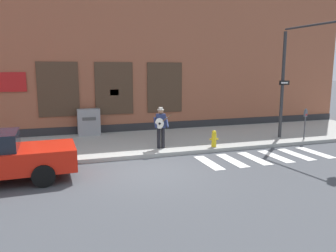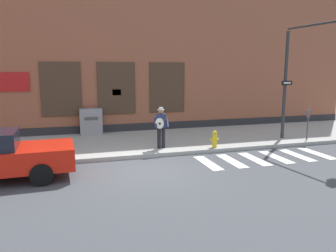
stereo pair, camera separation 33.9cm
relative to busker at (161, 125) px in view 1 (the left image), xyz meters
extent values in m
plane|color=#424449|center=(-1.19, -2.38, -1.12)|extent=(160.00, 160.00, 0.00)
cube|color=#9E9E99|center=(-1.19, 1.72, -1.04)|extent=(28.00, 5.02, 0.16)
cube|color=#99563D|center=(-1.19, 6.23, 3.10)|extent=(28.00, 4.00, 8.43)
cube|color=#28282B|center=(-1.19, 4.21, -0.84)|extent=(28.00, 0.04, 0.55)
cube|color=#473323|center=(-3.90, 4.20, 1.30)|extent=(1.93, 0.06, 2.65)
cube|color=black|center=(-3.90, 4.19, 1.30)|extent=(1.81, 0.03, 2.53)
cube|color=#473323|center=(-1.19, 4.20, 1.30)|extent=(1.93, 0.06, 2.65)
cube|color=black|center=(-1.19, 4.19, 1.30)|extent=(1.81, 0.03, 2.53)
cube|color=#473323|center=(1.52, 4.20, 1.30)|extent=(1.93, 0.06, 2.65)
cube|color=black|center=(1.52, 4.19, 1.30)|extent=(1.81, 0.03, 2.53)
cube|color=red|center=(-6.01, 4.19, 1.67)|extent=(1.40, 0.04, 0.90)
cube|color=yellow|center=(-1.19, 4.18, 1.10)|extent=(0.44, 0.02, 0.30)
cube|color=silver|center=(1.19, -2.09, -1.11)|extent=(0.42, 1.90, 0.01)
cube|color=silver|center=(2.15, -2.09, -1.11)|extent=(0.42, 1.90, 0.01)
cube|color=silver|center=(3.10, -2.09, -1.11)|extent=(0.42, 1.90, 0.01)
cube|color=silver|center=(4.06, -2.09, -1.11)|extent=(0.42, 1.90, 0.01)
cube|color=silver|center=(5.01, -2.09, -1.11)|extent=(0.42, 1.90, 0.01)
cube|color=silver|center=(5.97, -2.09, -1.11)|extent=(0.42, 1.90, 0.01)
cube|color=silver|center=(-3.53, -1.36, -0.38)|extent=(0.07, 0.24, 0.12)
cube|color=silver|center=(-3.49, -2.50, -0.38)|extent=(0.07, 0.24, 0.12)
cylinder|color=black|center=(-4.47, -1.09, -0.79)|extent=(0.67, 0.26, 0.66)
cylinder|color=black|center=(-4.41, -2.84, -0.79)|extent=(0.67, 0.26, 0.66)
cylinder|color=black|center=(0.11, 0.02, -0.54)|extent=(0.15, 0.15, 0.85)
cylinder|color=black|center=(-0.08, 0.03, -0.54)|extent=(0.15, 0.15, 0.85)
cube|color=navy|center=(0.02, 0.04, 0.17)|extent=(0.41, 0.28, 0.58)
sphere|color=#9E7051|center=(0.02, 0.04, 0.57)|extent=(0.22, 0.22, 0.22)
cylinder|color=beige|center=(0.02, 0.04, 0.63)|extent=(0.27, 0.28, 0.02)
cylinder|color=beige|center=(0.02, 0.04, 0.68)|extent=(0.18, 0.18, 0.09)
cylinder|color=navy|center=(0.24, -0.10, 0.13)|extent=(0.17, 0.52, 0.39)
cylinder|color=navy|center=(-0.24, -0.03, 0.13)|extent=(0.17, 0.52, 0.39)
ellipsoid|color=silver|center=(-0.09, -0.13, 0.10)|extent=(0.37, 0.17, 0.44)
cylinder|color=black|center=(-0.10, -0.19, 0.10)|extent=(0.09, 0.02, 0.09)
cylinder|color=brown|center=(0.16, -0.19, 0.28)|extent=(0.47, 0.11, 0.34)
cylinder|color=#2D2D30|center=(6.09, 0.39, 1.50)|extent=(0.15, 0.15, 4.92)
cylinder|color=#2D2D30|center=(6.28, -1.29, 4.06)|extent=(0.46, 3.37, 0.09)
cube|color=black|center=(6.10, 0.28, 1.64)|extent=(0.60, 0.10, 0.20)
cube|color=white|center=(6.11, 0.26, 1.64)|extent=(0.40, 0.06, 0.07)
cylinder|color=#47474C|center=(6.90, -0.34, -0.44)|extent=(0.06, 0.06, 1.05)
cube|color=#565B66|center=(6.90, -0.34, 0.24)|extent=(0.13, 0.10, 0.30)
sphere|color=#565B66|center=(6.90, -0.34, 0.42)|extent=(0.11, 0.11, 0.11)
cube|color=red|center=(6.90, -0.40, 0.19)|extent=(0.09, 0.01, 0.07)
cube|color=gray|center=(-2.56, 3.78, -0.31)|extent=(1.08, 0.52, 1.30)
cube|color=#4C4C4C|center=(-2.56, 3.51, -0.11)|extent=(0.65, 0.02, 0.16)
cylinder|color=gold|center=(2.20, -0.44, -0.69)|extent=(0.20, 0.20, 0.55)
sphere|color=gold|center=(2.20, -0.44, -0.35)|extent=(0.18, 0.18, 0.18)
cylinder|color=gold|center=(2.06, -0.44, -0.63)|extent=(0.10, 0.07, 0.07)
cylinder|color=gold|center=(2.34, -0.44, -0.63)|extent=(0.10, 0.07, 0.07)
camera|label=1|loc=(-3.82, -12.58, 2.22)|focal=35.00mm
camera|label=2|loc=(-3.50, -12.68, 2.22)|focal=35.00mm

